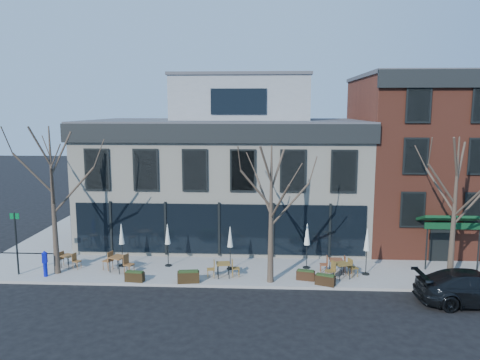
{
  "coord_description": "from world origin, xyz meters",
  "views": [
    {
      "loc": [
        2.65,
        -26.9,
        8.98
      ],
      "look_at": [
        1.13,
        2.0,
        4.53
      ],
      "focal_mm": 35.0,
      "sensor_mm": 36.0,
      "label": 1
    }
  ],
  "objects_px": {
    "parked_sedan": "(475,288)",
    "cafe_set_0": "(68,260)",
    "umbrella_0": "(122,236)",
    "call_box": "(45,263)"
  },
  "relations": [
    {
      "from": "call_box",
      "to": "parked_sedan",
      "type": "bearing_deg",
      "value": -5.58
    },
    {
      "from": "parked_sedan",
      "to": "umbrella_0",
      "type": "bearing_deg",
      "value": 74.8
    },
    {
      "from": "call_box",
      "to": "umbrella_0",
      "type": "xyz_separation_m",
      "value": [
        3.57,
        1.86,
        0.98
      ]
    },
    {
      "from": "parked_sedan",
      "to": "call_box",
      "type": "xyz_separation_m",
      "value": [
        -21.29,
        2.08,
        0.12
      ]
    },
    {
      "from": "cafe_set_0",
      "to": "umbrella_0",
      "type": "xyz_separation_m",
      "value": [
        2.98,
        0.38,
        1.28
      ]
    },
    {
      "from": "parked_sedan",
      "to": "call_box",
      "type": "relative_size",
      "value": 3.8
    },
    {
      "from": "parked_sedan",
      "to": "umbrella_0",
      "type": "height_order",
      "value": "umbrella_0"
    },
    {
      "from": "cafe_set_0",
      "to": "call_box",
      "type": "bearing_deg",
      "value": -111.92
    },
    {
      "from": "call_box",
      "to": "cafe_set_0",
      "type": "bearing_deg",
      "value": 68.08
    },
    {
      "from": "parked_sedan",
      "to": "cafe_set_0",
      "type": "distance_m",
      "value": 21.0
    }
  ]
}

